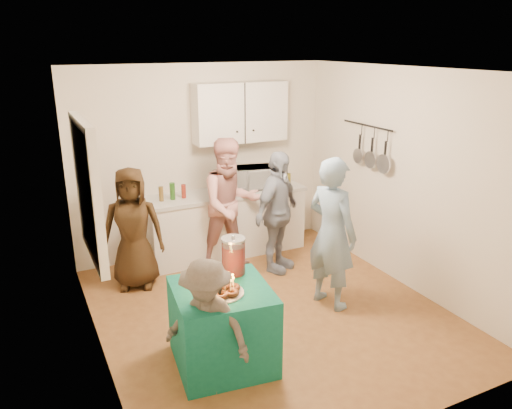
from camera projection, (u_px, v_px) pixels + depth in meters
name	position (u px, v px, depth m)	size (l,w,h in m)	color
floor	(270.00, 311.00, 5.55)	(4.00, 4.00, 0.00)	brown
ceiling	(272.00, 70.00, 4.74)	(4.00, 4.00, 0.00)	white
back_wall	(203.00, 161.00, 6.85)	(3.60, 3.60, 0.00)	silver
left_wall	(90.00, 227.00, 4.39)	(4.00, 4.00, 0.00)	silver
right_wall	(405.00, 180.00, 5.90)	(4.00, 4.00, 0.00)	silver
window_night	(86.00, 191.00, 4.58)	(0.04, 1.00, 1.20)	black
counter	(226.00, 225.00, 6.95)	(2.20, 0.58, 0.86)	white
countertop	(226.00, 193.00, 6.81)	(2.24, 0.62, 0.05)	beige
upper_cabinet	(240.00, 112.00, 6.73)	(1.30, 0.30, 0.80)	white
pot_rack	(365.00, 145.00, 6.37)	(0.12, 1.00, 0.60)	black
microwave	(254.00, 177.00, 6.94)	(0.54, 0.37, 0.30)	white
party_table	(222.00, 326.00, 4.56)	(0.85, 0.85, 0.76)	#0E624D
donut_cake	(222.00, 284.00, 4.33)	(0.38, 0.38, 0.18)	#381C0C
punch_jar	(233.00, 257.00, 4.69)	(0.22, 0.22, 0.34)	#B30F0E
man_birthday	(332.00, 233.00, 5.46)	(0.63, 0.41, 1.72)	#82A0BD
woman_back_left	(133.00, 228.00, 5.93)	(0.73, 0.47, 1.49)	#503316
woman_back_center	(231.00, 205.00, 6.41)	(0.84, 0.65, 1.73)	#CF6C6E
woman_back_right	(277.00, 213.00, 6.34)	(0.93, 0.39, 1.58)	#111C38
child_near_left	(207.00, 327.00, 4.15)	(0.78, 0.45, 1.20)	#4E463F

